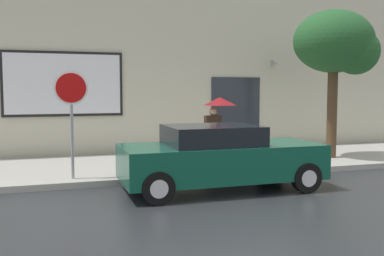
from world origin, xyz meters
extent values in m
plane|color=#282B2D|center=(0.00, 0.00, 0.00)|extent=(60.00, 60.00, 0.00)
cube|color=#A3A099|center=(0.00, 3.00, 0.07)|extent=(20.00, 4.00, 0.15)
cube|color=beige|center=(0.00, 5.50, 3.50)|extent=(20.00, 0.40, 7.00)
cube|color=black|center=(-3.40, 5.27, 2.35)|extent=(3.57, 0.06, 1.98)
cube|color=silver|center=(-3.40, 5.24, 2.35)|extent=(3.41, 0.03, 1.82)
cube|color=#262B33|center=(2.32, 5.28, 1.70)|extent=(1.80, 0.04, 1.80)
cone|color=#99999E|center=(3.72, 5.15, 3.10)|extent=(0.22, 0.24, 0.24)
cube|color=#0F4C38|center=(-0.33, -0.01, 0.63)|extent=(4.31, 1.75, 0.73)
cube|color=black|center=(-0.54, -0.01, 1.20)|extent=(1.94, 1.54, 0.41)
cylinder|color=black|center=(1.28, 0.79, 0.32)|extent=(0.64, 0.22, 0.64)
cylinder|color=silver|center=(1.28, 0.79, 0.32)|extent=(0.35, 0.24, 0.35)
cylinder|color=black|center=(1.28, -0.82, 0.32)|extent=(0.64, 0.22, 0.64)
cylinder|color=silver|center=(1.28, -0.82, 0.32)|extent=(0.35, 0.24, 0.35)
cylinder|color=black|center=(-1.93, 0.79, 0.32)|extent=(0.64, 0.22, 0.64)
cylinder|color=silver|center=(-1.93, 0.79, 0.32)|extent=(0.35, 0.24, 0.35)
cylinder|color=black|center=(-1.93, -0.82, 0.32)|extent=(0.64, 0.22, 0.64)
cylinder|color=silver|center=(-1.93, -0.82, 0.32)|extent=(0.35, 0.24, 0.35)
cylinder|color=red|center=(2.13, 1.85, 0.46)|extent=(0.22, 0.22, 0.62)
sphere|color=#AD1814|center=(2.13, 1.85, 0.77)|extent=(0.23, 0.23, 0.23)
cylinder|color=#AD1814|center=(2.13, 1.69, 0.49)|extent=(0.09, 0.12, 0.09)
cylinder|color=#AD1814|center=(2.13, 2.01, 0.49)|extent=(0.09, 0.12, 0.09)
cylinder|color=red|center=(2.13, 1.85, 0.18)|extent=(0.30, 0.30, 0.06)
cylinder|color=black|center=(0.33, 2.52, 0.53)|extent=(0.14, 0.14, 0.77)
cylinder|color=black|center=(0.53, 2.52, 0.53)|extent=(0.14, 0.14, 0.77)
cube|color=black|center=(0.43, 2.52, 1.19)|extent=(0.45, 0.22, 0.55)
sphere|color=tan|center=(0.43, 2.52, 1.57)|extent=(0.21, 0.21, 0.21)
cylinder|color=#4C4C51|center=(0.63, 2.52, 1.44)|extent=(0.02, 0.02, 0.90)
cone|color=maroon|center=(0.63, 2.52, 1.85)|extent=(0.91, 0.91, 0.22)
cylinder|color=#4C3823|center=(4.16, 2.39, 1.53)|extent=(0.30, 0.30, 2.76)
ellipsoid|color=#235628|center=(4.16, 2.39, 3.59)|extent=(2.45, 2.08, 1.84)
sphere|color=#235628|center=(4.71, 2.08, 3.28)|extent=(1.35, 1.35, 1.35)
cylinder|color=gray|center=(-3.37, 1.46, 1.35)|extent=(0.07, 0.07, 2.41)
cylinder|color=white|center=(-3.37, 1.42, 2.21)|extent=(0.76, 0.02, 0.76)
cylinder|color=red|center=(-3.37, 1.40, 2.21)|extent=(0.66, 0.02, 0.66)
camera|label=1|loc=(-3.83, -8.79, 2.15)|focal=41.27mm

